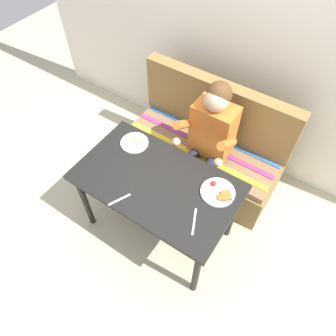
{
  "coord_description": "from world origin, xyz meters",
  "views": [
    {
      "loc": [
        0.81,
        -1.06,
        2.61
      ],
      "look_at": [
        0.0,
        0.15,
        0.72
      ],
      "focal_mm": 33.78,
      "sensor_mm": 36.0,
      "label": 1
    }
  ],
  "objects_px": {
    "table": "(157,187)",
    "plate_breakfast": "(218,192)",
    "couch": "(204,151)",
    "fork": "(120,200)",
    "person": "(209,136)",
    "knife": "(194,221)",
    "plate_eggs": "(134,143)"
  },
  "relations": [
    {
      "from": "table",
      "to": "person",
      "type": "relative_size",
      "value": 0.99
    },
    {
      "from": "person",
      "to": "table",
      "type": "bearing_deg",
      "value": -99.76
    },
    {
      "from": "person",
      "to": "knife",
      "type": "relative_size",
      "value": 6.06
    },
    {
      "from": "plate_eggs",
      "to": "knife",
      "type": "relative_size",
      "value": 1.11
    },
    {
      "from": "person",
      "to": "knife",
      "type": "xyz_separation_m",
      "value": [
        0.3,
        -0.72,
        -0.01
      ]
    },
    {
      "from": "table",
      "to": "plate_breakfast",
      "type": "xyz_separation_m",
      "value": [
        0.43,
        0.15,
        0.09
      ]
    },
    {
      "from": "plate_breakfast",
      "to": "person",
      "type": "bearing_deg",
      "value": 126.61
    },
    {
      "from": "couch",
      "to": "plate_eggs",
      "type": "distance_m",
      "value": 0.78
    },
    {
      "from": "person",
      "to": "knife",
      "type": "distance_m",
      "value": 0.78
    },
    {
      "from": "plate_breakfast",
      "to": "table",
      "type": "bearing_deg",
      "value": -160.13
    },
    {
      "from": "person",
      "to": "plate_eggs",
      "type": "bearing_deg",
      "value": -139.73
    },
    {
      "from": "knife",
      "to": "plate_breakfast",
      "type": "bearing_deg",
      "value": 60.91
    },
    {
      "from": "table",
      "to": "fork",
      "type": "distance_m",
      "value": 0.31
    },
    {
      "from": "couch",
      "to": "fork",
      "type": "distance_m",
      "value": 1.12
    },
    {
      "from": "couch",
      "to": "fork",
      "type": "xyz_separation_m",
      "value": [
        -0.12,
        -1.04,
        0.4
      ]
    },
    {
      "from": "person",
      "to": "plate_breakfast",
      "type": "xyz_separation_m",
      "value": [
        0.32,
        -0.44,
        0.0
      ]
    },
    {
      "from": "table",
      "to": "couch",
      "type": "height_order",
      "value": "couch"
    },
    {
      "from": "fork",
      "to": "person",
      "type": "bearing_deg",
      "value": 100.56
    },
    {
      "from": "table",
      "to": "plate_breakfast",
      "type": "bearing_deg",
      "value": 19.87
    },
    {
      "from": "knife",
      "to": "couch",
      "type": "bearing_deg",
      "value": 90.03
    },
    {
      "from": "plate_breakfast",
      "to": "couch",
      "type": "bearing_deg",
      "value": 124.85
    },
    {
      "from": "person",
      "to": "plate_breakfast",
      "type": "bearing_deg",
      "value": -53.39
    },
    {
      "from": "couch",
      "to": "person",
      "type": "relative_size",
      "value": 1.19
    },
    {
      "from": "table",
      "to": "couch",
      "type": "relative_size",
      "value": 0.83
    },
    {
      "from": "table",
      "to": "knife",
      "type": "height_order",
      "value": "knife"
    },
    {
      "from": "table",
      "to": "knife",
      "type": "bearing_deg",
      "value": -18.48
    },
    {
      "from": "plate_breakfast",
      "to": "knife",
      "type": "distance_m",
      "value": 0.29
    },
    {
      "from": "table",
      "to": "plate_breakfast",
      "type": "height_order",
      "value": "plate_breakfast"
    },
    {
      "from": "plate_breakfast",
      "to": "fork",
      "type": "xyz_separation_m",
      "value": [
        -0.55,
        -0.43,
        -0.01
      ]
    },
    {
      "from": "person",
      "to": "couch",
      "type": "bearing_deg",
      "value": 120.12
    },
    {
      "from": "plate_breakfast",
      "to": "plate_eggs",
      "type": "relative_size",
      "value": 1.11
    },
    {
      "from": "fork",
      "to": "knife",
      "type": "distance_m",
      "value": 0.54
    }
  ]
}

